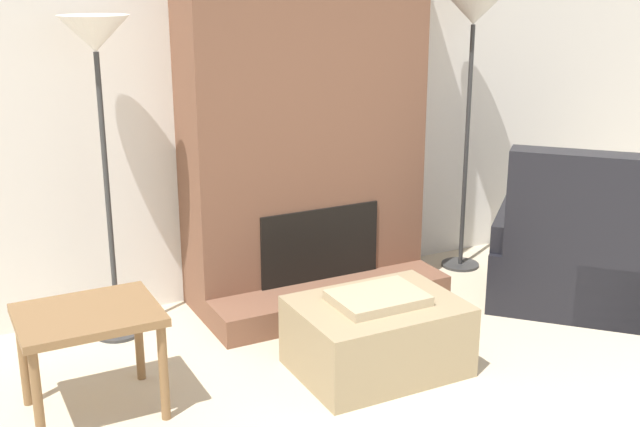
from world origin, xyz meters
The scene contains 7 objects.
wall_back centered at (0.00, 3.10, 1.30)m, with size 7.60×0.06×2.60m, color silver.
fireplace centered at (0.00, 2.84, 1.24)m, with size 1.52×0.77×2.60m.
ottoman centered at (-0.13, 1.73, 0.20)m, with size 0.84×0.63×0.43m.
armchair centered at (1.41, 1.91, 0.29)m, with size 1.33×1.33×1.03m.
side_table centered at (-1.55, 1.98, 0.44)m, with size 0.64×0.52×0.52m.
floor_lamp_left centered at (-1.25, 2.78, 1.59)m, with size 0.37×0.37×1.80m.
floor_lamp_right centered at (1.20, 2.78, 1.65)m, with size 0.37×0.37×1.87m.
Camera 1 is at (-2.15, -1.53, 2.02)m, focal length 45.00 mm.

